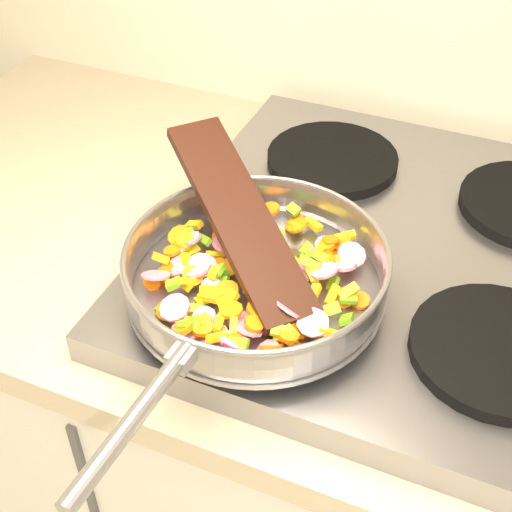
% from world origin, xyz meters
% --- Properties ---
extents(cooktop, '(0.60, 0.60, 0.04)m').
position_xyz_m(cooktop, '(-0.70, 1.67, 0.92)').
color(cooktop, '#939399').
rests_on(cooktop, counter_top).
extents(grate_fl, '(0.19, 0.19, 0.02)m').
position_xyz_m(grate_fl, '(-0.84, 1.52, 0.95)').
color(grate_fl, black).
rests_on(grate_fl, cooktop).
extents(grate_fr, '(0.19, 0.19, 0.02)m').
position_xyz_m(grate_fr, '(-0.56, 1.52, 0.95)').
color(grate_fr, black).
rests_on(grate_fr, cooktop).
extents(grate_bl, '(0.19, 0.19, 0.02)m').
position_xyz_m(grate_bl, '(-0.84, 1.81, 0.95)').
color(grate_bl, black).
rests_on(grate_bl, cooktop).
extents(saute_pan, '(0.34, 0.50, 0.06)m').
position_xyz_m(saute_pan, '(-0.83, 1.50, 0.99)').
color(saute_pan, '#9E9EA5').
rests_on(saute_pan, grate_fl).
extents(vegetable_heap, '(0.26, 0.26, 0.05)m').
position_xyz_m(vegetable_heap, '(-0.84, 1.50, 0.98)').
color(vegetable_heap, gold).
rests_on(vegetable_heap, saute_pan).
extents(wooden_spatula, '(0.26, 0.24, 0.10)m').
position_xyz_m(wooden_spatula, '(-0.87, 1.54, 1.02)').
color(wooden_spatula, black).
rests_on(wooden_spatula, saute_pan).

